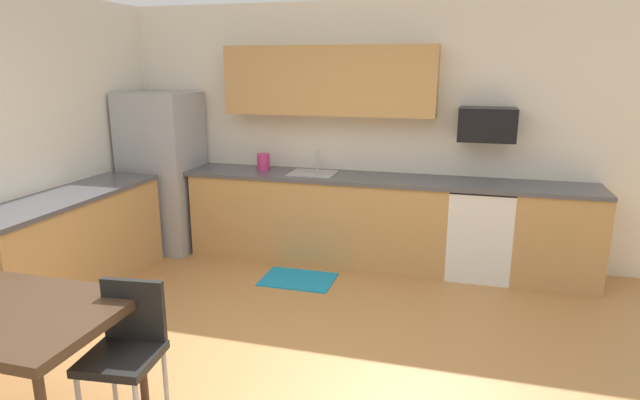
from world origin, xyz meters
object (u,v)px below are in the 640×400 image
oven_range (479,231)px  microwave (487,124)px  chair_near_table (127,343)px  kettle (264,163)px  refrigerator (164,172)px

oven_range → microwave: microwave is taller
oven_range → chair_near_table: oven_range is taller
oven_range → kettle: (-2.30, 0.05, 0.56)m
chair_near_table → kettle: size_ratio=4.25×
oven_range → kettle: bearing=178.8°
microwave → kettle: size_ratio=2.70×
refrigerator → chair_near_table: refrigerator is taller
refrigerator → chair_near_table: size_ratio=2.07×
microwave → oven_range: bearing=-90.0°
refrigerator → chair_near_table: (1.48, -2.86, -0.38)m
oven_range → microwave: 1.05m
oven_range → chair_near_table: size_ratio=1.07×
oven_range → kettle: 2.37m
refrigerator → microwave: size_ratio=3.27×
microwave → chair_near_table: (-1.98, -3.04, -0.99)m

